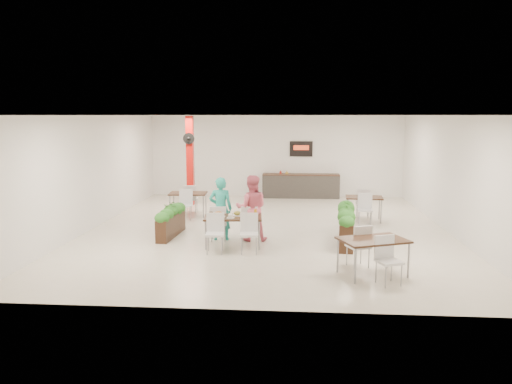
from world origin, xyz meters
TOP-DOWN VIEW (x-y plane):
  - ground at (0.00, 0.00)m, footprint 12.00×12.00m
  - room_shell at (0.00, 0.00)m, footprint 10.10×12.10m
  - red_column at (-3.00, 3.79)m, footprint 0.40×0.41m
  - service_counter at (1.00, 5.65)m, footprint 3.00×0.64m
  - main_table at (-0.76, -1.96)m, footprint 1.46×1.71m
  - diner_man at (-1.15, -1.31)m, footprint 0.63×0.44m
  - diner_woman at (-0.35, -1.31)m, footprint 0.87×0.70m
  - planter_left at (-2.54, -1.01)m, footprint 0.49×1.84m
  - planter_right at (2.04, -1.47)m, footprint 0.55×2.09m
  - side_table_a at (-2.66, 1.76)m, footprint 1.22×1.64m
  - side_table_b at (2.87, 1.36)m, footprint 1.16×1.65m
  - side_table_c at (2.32, -3.97)m, footprint 1.52×1.66m

SIDE VIEW (x-z plane):
  - ground at x=0.00m, z-range 0.00..0.00m
  - service_counter at x=1.00m, z-range -0.61..1.59m
  - planter_left at x=-2.54m, z-range 0.02..0.98m
  - planter_right at x=2.04m, z-range -0.04..1.06m
  - side_table_b at x=2.87m, z-range 0.16..1.08m
  - side_table_a at x=-2.66m, z-range 0.17..1.09m
  - side_table_c at x=2.32m, z-range 0.17..1.10m
  - main_table at x=-0.76m, z-range 0.17..1.10m
  - diner_man at x=-1.15m, z-range 0.00..1.64m
  - diner_woman at x=-0.35m, z-range 0.00..1.70m
  - red_column at x=-3.00m, z-range 0.04..3.24m
  - room_shell at x=0.00m, z-range 0.40..3.62m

